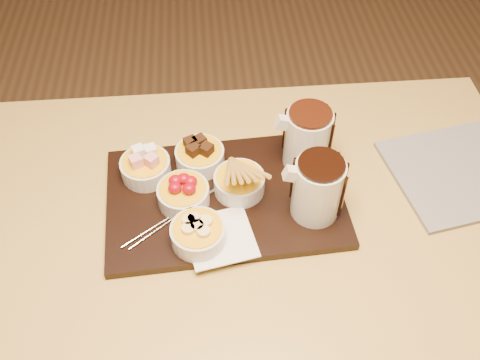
{
  "coord_description": "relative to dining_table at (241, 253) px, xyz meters",
  "views": [
    {
      "loc": [
        -0.05,
        -0.6,
        1.58
      ],
      "look_at": [
        0.0,
        0.06,
        0.81
      ],
      "focal_mm": 40.0,
      "sensor_mm": 36.0,
      "label": 1
    }
  ],
  "objects": [
    {
      "name": "dining_table",
      "position": [
        0.0,
        0.0,
        0.0
      ],
      "size": [
        1.2,
        0.8,
        0.75
      ],
      "color": "#BD9846",
      "rests_on": "ground"
    },
    {
      "name": "serving_board",
      "position": [
        -0.03,
        0.06,
        0.11
      ],
      "size": [
        0.48,
        0.32,
        0.02
      ],
      "primitive_type": "cube",
      "rotation": [
        0.0,
        0.0,
        0.05
      ],
      "color": "black",
      "rests_on": "dining_table"
    },
    {
      "name": "bowl_marshmallows",
      "position": [
        -0.18,
        0.13,
        0.14
      ],
      "size": [
        0.1,
        0.1,
        0.04
      ],
      "primitive_type": "cylinder",
      "color": "beige",
      "rests_on": "serving_board"
    },
    {
      "name": "napkin",
      "position": [
        -0.04,
        -0.04,
        0.12
      ],
      "size": [
        0.14,
        0.14,
        0.0
      ],
      "primitive_type": "cube",
      "rotation": [
        0.0,
        0.0,
        0.19
      ],
      "color": "white",
      "rests_on": "serving_board"
    },
    {
      "name": "newspaper",
      "position": [
        0.48,
        0.1,
        0.1
      ],
      "size": [
        0.35,
        0.3,
        0.01
      ],
      "primitive_type": "cube",
      "rotation": [
        0.0,
        0.0,
        0.18
      ],
      "color": "beige",
      "rests_on": "dining_table"
    },
    {
      "name": "bowl_bananas",
      "position": [
        -0.08,
        -0.04,
        0.14
      ],
      "size": [
        0.1,
        0.1,
        0.04
      ],
      "primitive_type": "cylinder",
      "color": "beige",
      "rests_on": "serving_board"
    },
    {
      "name": "bowl_cake",
      "position": [
        -0.07,
        0.15,
        0.14
      ],
      "size": [
        0.1,
        0.1,
        0.04
      ],
      "primitive_type": "cylinder",
      "color": "beige",
      "rests_on": "serving_board"
    },
    {
      "name": "pitcher_dark_chocolate",
      "position": [
        0.14,
        0.01,
        0.18
      ],
      "size": [
        0.1,
        0.1,
        0.13
      ],
      "primitive_type": "cylinder",
      "rotation": [
        0.0,
        0.0,
        0.05
      ],
      "color": "silver",
      "rests_on": "serving_board"
    },
    {
      "name": "bowl_strawberries",
      "position": [
        -0.11,
        0.05,
        0.14
      ],
      "size": [
        0.1,
        0.1,
        0.04
      ],
      "primitive_type": "cylinder",
      "color": "beige",
      "rests_on": "serving_board"
    },
    {
      "name": "fondue_skewers",
      "position": [
        -0.11,
        0.03,
        0.12
      ],
      "size": [
        0.17,
        0.23,
        0.01
      ],
      "primitive_type": null,
      "rotation": [
        0.0,
        0.0,
        -0.96
      ],
      "color": "silver",
      "rests_on": "serving_board"
    },
    {
      "name": "pitcher_milk_chocolate",
      "position": [
        0.15,
        0.14,
        0.18
      ],
      "size": [
        0.1,
        0.1,
        0.13
      ],
      "primitive_type": "cylinder",
      "rotation": [
        0.0,
        0.0,
        0.05
      ],
      "color": "silver",
      "rests_on": "serving_board"
    },
    {
      "name": "bowl_biscotti",
      "position": [
        0.0,
        0.07,
        0.14
      ],
      "size": [
        0.1,
        0.1,
        0.04
      ],
      "primitive_type": "cylinder",
      "color": "beige",
      "rests_on": "serving_board"
    }
  ]
}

